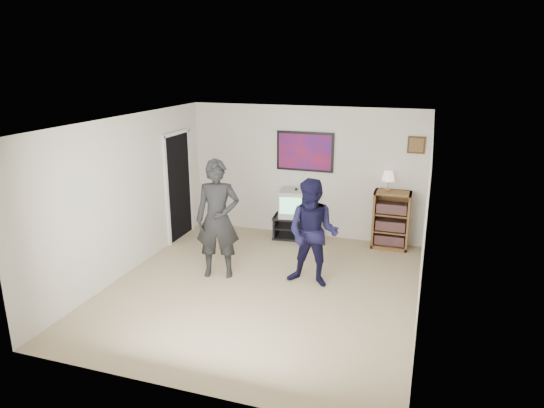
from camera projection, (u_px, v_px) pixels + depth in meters
The scene contains 13 objects.
room_shell at pixel (269, 202), 7.29m from camera, with size 4.51×5.00×2.51m.
media_stand at pixel (297, 227), 9.32m from camera, with size 0.92×0.57×0.44m.
crt_television at pixel (296, 203), 9.19m from camera, with size 0.61×0.51×0.51m, color #ABAAA6, non-canonical shape.
bookshelf at pixel (391, 220), 8.75m from camera, with size 0.64×0.37×1.06m, color brown, non-canonical shape.
table_lamp at pixel (388, 181), 8.62m from camera, with size 0.23×0.23×0.36m, color beige, non-canonical shape.
person_tall at pixel (218, 219), 7.51m from camera, with size 0.68×0.45×1.87m, color black.
person_short at pixel (313, 233), 7.22m from camera, with size 0.80×0.63×1.65m, color black.
controller_left at pixel (227, 205), 7.64m from camera, with size 0.03×0.11×0.03m, color white.
controller_right at pixel (320, 213), 7.35m from camera, with size 0.03×0.12×0.03m, color white.
poster at pixel (305, 152), 9.11m from camera, with size 1.10×0.03×0.75m, color black.
air_vent at pixel (277, 134), 9.19m from camera, with size 0.28×0.02×0.14m, color white.
small_picture at pixel (416, 145), 8.45m from camera, with size 0.30×0.03×0.30m, color #402914.
doorway at pixel (178, 187), 9.17m from camera, with size 0.03×0.85×2.00m, color black.
Camera 1 is at (2.21, -6.28, 3.31)m, focal length 32.00 mm.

